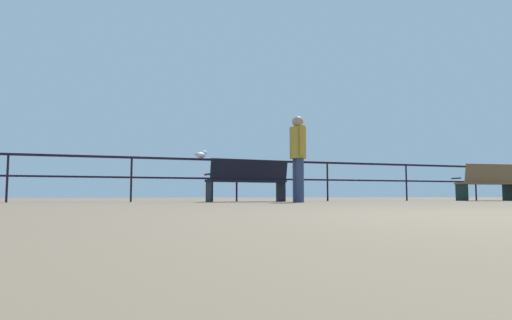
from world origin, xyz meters
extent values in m
cube|color=black|center=(0.00, 8.01, 0.97)|extent=(24.01, 0.05, 0.05)
cube|color=black|center=(0.00, 8.01, 0.53)|extent=(24.01, 0.04, 0.04)
cylinder|color=black|center=(-4.80, 8.01, 0.49)|extent=(0.04, 0.04, 0.97)
cylinder|color=black|center=(-2.40, 8.01, 0.49)|extent=(0.04, 0.04, 0.97)
cylinder|color=black|center=(0.00, 8.01, 0.49)|extent=(0.04, 0.04, 0.97)
cylinder|color=black|center=(2.40, 8.01, 0.49)|extent=(0.04, 0.04, 0.97)
cylinder|color=black|center=(4.80, 8.01, 0.49)|extent=(0.04, 0.04, 0.97)
cylinder|color=black|center=(7.20, 8.01, 0.49)|extent=(0.04, 0.04, 0.97)
cube|color=black|center=(0.05, 7.40, 0.46)|extent=(1.82, 0.61, 0.05)
cube|color=black|center=(0.06, 7.18, 0.70)|extent=(1.80, 0.27, 0.47)
cube|color=black|center=(0.90, 7.46, 0.23)|extent=(0.07, 0.42, 0.46)
cube|color=black|center=(0.89, 7.65, 0.60)|extent=(0.06, 0.33, 0.04)
cube|color=black|center=(-0.81, 7.33, 0.23)|extent=(0.07, 0.42, 0.46)
cube|color=black|center=(-0.82, 7.51, 0.60)|extent=(0.06, 0.33, 0.04)
cube|color=brown|center=(6.92, 7.40, 0.47)|extent=(1.65, 0.65, 0.05)
cube|color=brown|center=(6.90, 7.17, 0.73)|extent=(1.61, 0.29, 0.52)
cube|color=black|center=(7.68, 7.33, 0.24)|extent=(0.08, 0.45, 0.47)
cube|color=black|center=(7.70, 7.53, 0.61)|extent=(0.07, 0.35, 0.04)
cube|color=black|center=(6.16, 7.47, 0.24)|extent=(0.08, 0.45, 0.47)
cube|color=black|center=(6.18, 7.67, 0.61)|extent=(0.07, 0.35, 0.04)
cylinder|color=navy|center=(0.76, 6.23, 0.44)|extent=(0.16, 0.16, 0.89)
cylinder|color=navy|center=(0.75, 6.07, 0.44)|extent=(0.16, 0.16, 0.89)
cylinder|color=#AB892B|center=(0.75, 6.15, 1.20)|extent=(0.34, 0.34, 0.64)
cylinder|color=#AB892B|center=(0.76, 6.38, 1.22)|extent=(0.11, 0.11, 0.60)
cylinder|color=#AB892B|center=(0.75, 5.93, 1.22)|extent=(0.11, 0.11, 0.60)
sphere|color=#9F795E|center=(0.75, 6.15, 1.64)|extent=(0.23, 0.23, 0.23)
ellipsoid|color=silver|center=(-0.87, 8.01, 1.07)|extent=(0.30, 0.27, 0.14)
ellipsoid|color=#94849D|center=(-0.87, 8.01, 1.09)|extent=(0.26, 0.23, 0.05)
sphere|color=silver|center=(-0.77, 8.07, 1.13)|extent=(0.12, 0.12, 0.12)
cone|color=gold|center=(-0.71, 8.12, 1.13)|extent=(0.07, 0.07, 0.05)
cube|color=#94849D|center=(-0.98, 7.93, 1.07)|extent=(0.11, 0.10, 0.02)
camera|label=1|loc=(-2.85, -1.84, 0.13)|focal=30.42mm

